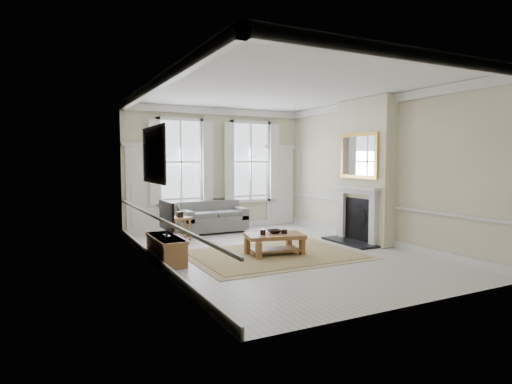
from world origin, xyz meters
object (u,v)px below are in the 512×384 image
coffee_table (275,238)px  tv_stand (166,249)px  sofa (213,219)px  side_table (180,222)px

coffee_table → tv_stand: size_ratio=0.94×
sofa → side_table: sofa is taller
coffee_table → sofa: bearing=105.1°
sofa → coffee_table: (0.12, -3.20, 0.00)m
coffee_table → tv_stand: bearing=-178.7°
side_table → tv_stand: bearing=-113.7°
side_table → coffee_table: size_ratio=0.47×
sofa → tv_stand: 3.42m
sofa → coffee_table: size_ratio=1.35×
tv_stand → side_table: bearing=66.3°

